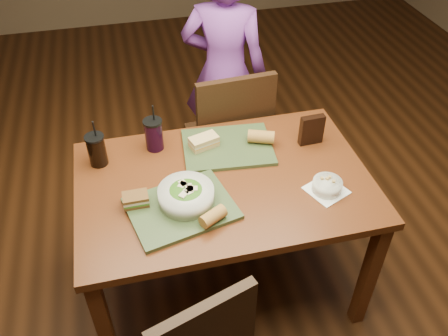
{
  "coord_description": "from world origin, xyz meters",
  "views": [
    {
      "loc": [
        -0.36,
        -1.51,
        2.17
      ],
      "look_at": [
        0.0,
        0.0,
        0.82
      ],
      "focal_mm": 38.0,
      "sensor_mm": 36.0,
      "label": 1
    }
  ],
  "objects_px": {
    "baguette_near": "(213,216)",
    "baguette_far": "(261,137)",
    "sandwich_far": "(204,142)",
    "chip_bag": "(312,130)",
    "sandwich_near": "(136,199)",
    "chair_far": "(231,136)",
    "tray_far": "(228,147)",
    "cup_berry": "(154,134)",
    "diner": "(224,72)",
    "tray_near": "(181,208)",
    "dining_table": "(224,194)",
    "salad_bowl": "(186,195)",
    "cup_cola": "(97,150)"
  },
  "relations": [
    {
      "from": "dining_table",
      "to": "baguette_near",
      "type": "distance_m",
      "value": 0.3
    },
    {
      "from": "diner",
      "to": "salad_bowl",
      "type": "relative_size",
      "value": 6.15
    },
    {
      "from": "salad_bowl",
      "to": "baguette_far",
      "type": "height_order",
      "value": "salad_bowl"
    },
    {
      "from": "sandwich_far",
      "to": "chip_bag",
      "type": "xyz_separation_m",
      "value": [
        0.51,
        -0.07,
        0.03
      ]
    },
    {
      "from": "baguette_near",
      "to": "cup_berry",
      "type": "xyz_separation_m",
      "value": [
        -0.16,
        0.55,
        0.03
      ]
    },
    {
      "from": "chair_far",
      "to": "tray_near",
      "type": "bearing_deg",
      "value": -119.01
    },
    {
      "from": "baguette_near",
      "to": "sandwich_near",
      "type": "bearing_deg",
      "value": 149.44
    },
    {
      "from": "tray_far",
      "to": "cup_berry",
      "type": "xyz_separation_m",
      "value": [
        -0.34,
        0.09,
        0.07
      ]
    },
    {
      "from": "salad_bowl",
      "to": "baguette_far",
      "type": "bearing_deg",
      "value": 36.9
    },
    {
      "from": "sandwich_near",
      "to": "baguette_near",
      "type": "height_order",
      "value": "baguette_near"
    },
    {
      "from": "baguette_far",
      "to": "cup_berry",
      "type": "xyz_separation_m",
      "value": [
        -0.5,
        0.1,
        0.03
      ]
    },
    {
      "from": "dining_table",
      "to": "tray_far",
      "type": "relative_size",
      "value": 3.1
    },
    {
      "from": "chair_far",
      "to": "salad_bowl",
      "type": "bearing_deg",
      "value": -118.19
    },
    {
      "from": "sandwich_far",
      "to": "cup_cola",
      "type": "relative_size",
      "value": 0.62
    },
    {
      "from": "chip_bag",
      "to": "dining_table",
      "type": "bearing_deg",
      "value": -163.41
    },
    {
      "from": "diner",
      "to": "tray_far",
      "type": "height_order",
      "value": "diner"
    },
    {
      "from": "tray_near",
      "to": "sandwich_near",
      "type": "height_order",
      "value": "sandwich_near"
    },
    {
      "from": "tray_near",
      "to": "sandwich_near",
      "type": "relative_size",
      "value": 4.0
    },
    {
      "from": "baguette_near",
      "to": "baguette_far",
      "type": "distance_m",
      "value": 0.56
    },
    {
      "from": "tray_near",
      "to": "tray_far",
      "type": "xyz_separation_m",
      "value": [
        0.28,
        0.35,
        0.0
      ]
    },
    {
      "from": "salad_bowl",
      "to": "cup_cola",
      "type": "xyz_separation_m",
      "value": [
        -0.34,
        0.36,
        0.02
      ]
    },
    {
      "from": "diner",
      "to": "chip_bag",
      "type": "height_order",
      "value": "diner"
    },
    {
      "from": "diner",
      "to": "salad_bowl",
      "type": "bearing_deg",
      "value": 90.72
    },
    {
      "from": "tray_near",
      "to": "cup_cola",
      "type": "distance_m",
      "value": 0.5
    },
    {
      "from": "cup_berry",
      "to": "baguette_near",
      "type": "bearing_deg",
      "value": -73.45
    },
    {
      "from": "chair_far",
      "to": "tray_far",
      "type": "height_order",
      "value": "chair_far"
    },
    {
      "from": "sandwich_far",
      "to": "baguette_near",
      "type": "xyz_separation_m",
      "value": [
        -0.06,
        -0.48,
        0.0
      ]
    },
    {
      "from": "chair_far",
      "to": "chip_bag",
      "type": "relative_size",
      "value": 6.44
    },
    {
      "from": "tray_near",
      "to": "chair_far",
      "type": "bearing_deg",
      "value": 60.99
    },
    {
      "from": "cup_cola",
      "to": "cup_berry",
      "type": "height_order",
      "value": "cup_berry"
    },
    {
      "from": "cup_cola",
      "to": "chair_far",
      "type": "bearing_deg",
      "value": 24.43
    },
    {
      "from": "chair_far",
      "to": "sandwich_near",
      "type": "relative_size",
      "value": 9.27
    },
    {
      "from": "diner",
      "to": "cup_berry",
      "type": "bearing_deg",
      "value": 75.5
    },
    {
      "from": "chair_far",
      "to": "cup_berry",
      "type": "distance_m",
      "value": 0.59
    },
    {
      "from": "sandwich_far",
      "to": "cup_berry",
      "type": "distance_m",
      "value": 0.24
    },
    {
      "from": "chair_far",
      "to": "diner",
      "type": "xyz_separation_m",
      "value": [
        0.06,
        0.42,
        0.17
      ]
    },
    {
      "from": "dining_table",
      "to": "baguette_near",
      "type": "bearing_deg",
      "value": -112.91
    },
    {
      "from": "dining_table",
      "to": "chair_far",
      "type": "xyz_separation_m",
      "value": [
        0.18,
        0.57,
        -0.12
      ]
    },
    {
      "from": "chair_far",
      "to": "dining_table",
      "type": "bearing_deg",
      "value": -107.31
    },
    {
      "from": "diner",
      "to": "tray_near",
      "type": "relative_size",
      "value": 3.4
    },
    {
      "from": "tray_far",
      "to": "chip_bag",
      "type": "distance_m",
      "value": 0.41
    },
    {
      "from": "baguette_far",
      "to": "chip_bag",
      "type": "height_order",
      "value": "chip_bag"
    },
    {
      "from": "cup_berry",
      "to": "cup_cola",
      "type": "bearing_deg",
      "value": -168.55
    },
    {
      "from": "dining_table",
      "to": "sandwich_far",
      "type": "distance_m",
      "value": 0.27
    },
    {
      "from": "salad_bowl",
      "to": "chip_bag",
      "type": "height_order",
      "value": "chip_bag"
    },
    {
      "from": "salad_bowl",
      "to": "baguette_near",
      "type": "relative_size",
      "value": 2.13
    },
    {
      "from": "dining_table",
      "to": "chair_far",
      "type": "height_order",
      "value": "chair_far"
    },
    {
      "from": "cup_berry",
      "to": "salad_bowl",
      "type": "bearing_deg",
      "value": -79.13
    },
    {
      "from": "dining_table",
      "to": "salad_bowl",
      "type": "xyz_separation_m",
      "value": [
        -0.19,
        -0.11,
        0.15
      ]
    },
    {
      "from": "salad_bowl",
      "to": "sandwich_near",
      "type": "distance_m",
      "value": 0.21
    }
  ]
}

